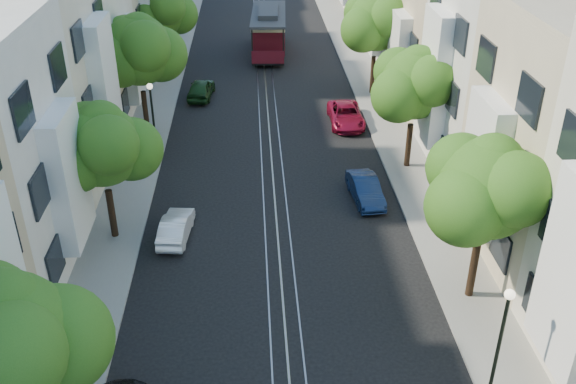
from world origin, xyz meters
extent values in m
plane|color=black|center=(0.00, 28.00, 0.00)|extent=(200.00, 200.00, 0.00)
cube|color=gray|center=(7.25, 28.00, 0.06)|extent=(2.50, 80.00, 0.12)
cube|color=gray|center=(-7.25, 28.00, 0.06)|extent=(2.50, 80.00, 0.12)
cube|color=gray|center=(-0.55, 28.00, 0.01)|extent=(0.06, 80.00, 0.02)
cube|color=gray|center=(0.00, 28.00, 0.01)|extent=(0.06, 80.00, 0.02)
cube|color=gray|center=(0.55, 28.00, 0.01)|extent=(0.06, 80.00, 0.02)
cube|color=tan|center=(0.00, 28.00, 0.00)|extent=(0.08, 80.00, 0.01)
cube|color=white|center=(8.20, 12.00, 4.20)|extent=(0.90, 3.04, 5.50)
cube|color=silver|center=(12.00, 20.00, 6.00)|extent=(7.00, 8.00, 12.00)
cube|color=white|center=(8.20, 20.00, 5.04)|extent=(0.90, 3.04, 6.60)
cube|color=#C6B28C|center=(12.00, 28.00, 4.50)|extent=(7.00, 8.00, 9.00)
cube|color=white|center=(8.20, 28.00, 3.78)|extent=(0.90, 3.04, 4.95)
cube|color=white|center=(8.20, 36.00, 4.41)|extent=(0.90, 3.04, 5.78)
cube|color=white|center=(-8.20, 12.00, 4.12)|extent=(0.90, 3.04, 5.39)
cube|color=beige|center=(-12.00, 20.00, 5.88)|extent=(7.00, 8.00, 11.76)
cube|color=white|center=(-8.20, 20.00, 4.94)|extent=(0.90, 3.04, 6.47)
cube|color=silver|center=(-12.00, 28.00, 4.41)|extent=(7.00, 8.00, 8.82)
cube|color=white|center=(-8.20, 28.00, 3.70)|extent=(0.90, 3.04, 4.85)
cube|color=beige|center=(-12.00, 36.00, 5.14)|extent=(7.00, 8.00, 10.29)
cube|color=white|center=(-8.20, 36.00, 4.32)|extent=(0.90, 3.04, 5.66)
cylinder|color=black|center=(7.20, 9.00, 1.34)|extent=(0.30, 0.30, 2.45)
sphere|color=#285515|center=(7.20, 9.00, 4.81)|extent=(3.64, 3.64, 3.64)
sphere|color=#285515|center=(8.30, 9.50, 4.41)|extent=(2.91, 2.91, 2.91)
sphere|color=#285515|center=(6.25, 8.30, 4.51)|extent=(2.84, 2.84, 2.84)
sphere|color=#285515|center=(7.30, 9.10, 5.71)|extent=(2.18, 2.18, 2.18)
cylinder|color=black|center=(7.20, 20.00, 1.31)|extent=(0.30, 0.30, 2.38)
sphere|color=#285515|center=(7.20, 20.00, 4.68)|extent=(3.54, 3.54, 3.54)
sphere|color=#285515|center=(8.30, 20.50, 4.28)|extent=(2.83, 2.83, 2.83)
sphere|color=#285515|center=(6.25, 19.30, 4.38)|extent=(2.76, 2.76, 2.76)
sphere|color=#285515|center=(7.30, 20.10, 5.58)|extent=(2.12, 2.12, 2.12)
cylinder|color=black|center=(7.20, 31.00, 1.38)|extent=(0.30, 0.30, 2.52)
sphere|color=#285515|center=(7.20, 31.00, 4.94)|extent=(3.74, 3.74, 3.74)
sphere|color=#285515|center=(8.30, 31.50, 4.54)|extent=(3.00, 3.00, 3.00)
sphere|color=#285515|center=(6.25, 30.30, 4.64)|extent=(2.92, 2.92, 2.92)
sphere|color=#285515|center=(7.30, 31.10, 5.84)|extent=(2.25, 2.25, 2.25)
sphere|color=#285515|center=(-7.20, 2.00, 4.81)|extent=(3.64, 3.64, 3.64)
sphere|color=#285515|center=(-6.10, 2.50, 4.41)|extent=(2.91, 2.91, 2.91)
sphere|color=#285515|center=(-7.10, 2.10, 5.71)|extent=(2.18, 2.18, 2.18)
cylinder|color=black|center=(-7.20, 14.00, 1.26)|extent=(0.30, 0.30, 2.27)
sphere|color=#285515|center=(-7.20, 14.00, 4.47)|extent=(3.38, 3.38, 3.38)
sphere|color=#285515|center=(-6.10, 14.50, 4.07)|extent=(2.70, 2.70, 2.70)
sphere|color=#285515|center=(-8.15, 13.30, 4.17)|extent=(2.64, 2.64, 2.64)
sphere|color=#285515|center=(-7.10, 14.10, 5.38)|extent=(2.03, 2.03, 2.03)
cylinder|color=black|center=(-7.20, 25.00, 1.43)|extent=(0.30, 0.30, 2.62)
sphere|color=#285515|center=(-7.20, 25.00, 5.14)|extent=(3.90, 3.90, 3.90)
sphere|color=#285515|center=(-6.10, 25.50, 4.74)|extent=(3.12, 3.12, 3.12)
sphere|color=#285515|center=(-8.15, 24.30, 4.84)|extent=(3.04, 3.04, 3.04)
sphere|color=#285515|center=(-7.10, 25.10, 6.04)|extent=(2.34, 2.34, 2.34)
cylinder|color=black|center=(-7.20, 36.00, 1.31)|extent=(0.30, 0.30, 2.38)
sphere|color=#285515|center=(-7.20, 36.00, 4.68)|extent=(3.54, 3.54, 3.54)
sphere|color=#285515|center=(-6.10, 36.50, 4.28)|extent=(2.83, 2.83, 2.83)
sphere|color=#285515|center=(-8.15, 35.30, 4.38)|extent=(2.76, 2.76, 2.76)
cylinder|color=black|center=(6.30, 4.00, 2.12)|extent=(0.12, 0.12, 4.00)
sphere|color=#FFF2CC|center=(6.30, 4.00, 4.12)|extent=(0.32, 0.32, 0.32)
cylinder|color=black|center=(-6.30, 22.00, 2.12)|extent=(0.12, 0.12, 4.00)
sphere|color=#FFF2CC|center=(-6.30, 22.00, 4.12)|extent=(0.32, 0.32, 0.32)
cube|color=black|center=(0.50, 40.79, 0.48)|extent=(2.88, 8.60, 0.32)
cube|color=#540E17|center=(0.50, 40.79, 1.75)|extent=(2.82, 5.43, 2.55)
cube|color=beige|center=(0.50, 40.79, 2.71)|extent=(2.88, 5.49, 0.64)
cube|color=#2D2D30|center=(0.50, 40.79, 3.13)|extent=(3.09, 8.61, 0.19)
cube|color=#2D2D30|center=(0.50, 40.79, 3.39)|extent=(1.73, 4.85, 0.37)
imported|color=#0D1E42|center=(4.40, 16.65, 0.58)|extent=(1.55, 3.60, 1.15)
imported|color=maroon|center=(4.73, 25.96, 0.59)|extent=(1.97, 4.26, 1.18)
imported|color=white|center=(-4.48, 13.86, 0.54)|extent=(1.46, 3.37, 1.08)
imported|color=#163716|center=(-4.40, 31.02, 0.64)|extent=(1.90, 3.87, 1.27)
camera|label=1|loc=(-0.93, -10.21, 15.76)|focal=40.00mm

